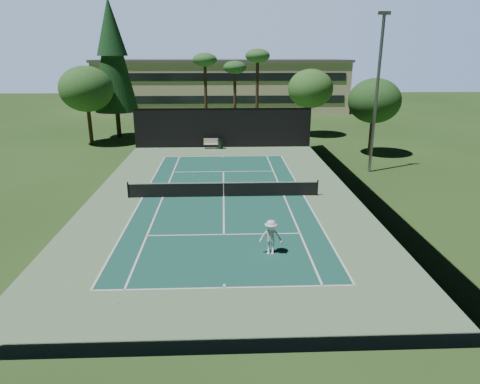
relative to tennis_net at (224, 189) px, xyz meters
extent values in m
plane|color=#27491B|center=(0.00, 0.00, -0.56)|extent=(160.00, 160.00, 0.00)
cube|color=#648A61|center=(0.00, 0.00, -0.55)|extent=(18.00, 32.00, 0.01)
cube|color=#1A5348|center=(0.00, 0.00, -0.55)|extent=(10.97, 23.77, 0.01)
cube|color=white|center=(0.00, -11.88, -0.54)|extent=(10.97, 0.10, 0.01)
cube|color=white|center=(0.00, 11.88, -0.54)|extent=(10.97, 0.10, 0.01)
cube|color=white|center=(0.00, -6.40, -0.54)|extent=(8.23, 0.10, 0.01)
cube|color=white|center=(0.00, 6.40, -0.54)|extent=(8.23, 0.10, 0.01)
cube|color=white|center=(-5.49, 0.00, -0.54)|extent=(0.10, 23.77, 0.01)
cube|color=white|center=(5.49, 0.00, -0.54)|extent=(0.10, 23.77, 0.01)
cube|color=white|center=(-4.12, 0.00, -0.54)|extent=(0.10, 23.77, 0.01)
cube|color=white|center=(4.12, 0.00, -0.54)|extent=(0.10, 23.77, 0.01)
cube|color=white|center=(0.00, 0.00, -0.54)|extent=(0.10, 12.80, 0.01)
cube|color=white|center=(0.00, -11.73, -0.54)|extent=(0.10, 0.30, 0.01)
cube|color=white|center=(0.00, 11.73, -0.54)|extent=(0.10, 0.30, 0.01)
cylinder|color=black|center=(-6.40, 0.00, -0.01)|extent=(0.10, 0.10, 1.10)
cylinder|color=black|center=(6.40, 0.00, -0.01)|extent=(0.10, 0.10, 1.10)
cube|color=black|center=(0.00, 0.00, -0.06)|extent=(12.80, 0.02, 0.92)
cube|color=white|center=(0.00, 0.00, 0.43)|extent=(12.80, 0.04, 0.07)
cube|color=white|center=(0.00, 0.00, -0.06)|extent=(0.05, 0.03, 0.92)
cube|color=black|center=(0.00, 16.00, 1.44)|extent=(18.00, 0.04, 4.00)
cube|color=black|center=(0.00, -16.00, 1.44)|extent=(18.00, 0.04, 4.00)
cube|color=black|center=(9.00, 0.00, 1.44)|extent=(0.04, 32.00, 4.00)
cube|color=black|center=(-9.00, 0.00, 1.44)|extent=(0.04, 32.00, 4.00)
cube|color=black|center=(0.00, 16.00, 3.44)|extent=(18.00, 0.06, 0.06)
imported|color=white|center=(2.26, -8.77, 0.32)|extent=(1.22, 0.82, 1.75)
sphere|color=yellow|center=(-4.15, -12.88, -0.53)|extent=(0.06, 0.06, 0.06)
sphere|color=#C7DC32|center=(-1.88, 4.23, -0.53)|extent=(0.06, 0.06, 0.06)
sphere|color=gold|center=(-0.61, 5.08, -0.52)|extent=(0.07, 0.07, 0.07)
sphere|color=#EAF537|center=(-2.27, 5.17, -0.52)|extent=(0.08, 0.08, 0.08)
cube|color=#BFB59F|center=(-1.23, 15.41, -0.11)|extent=(1.50, 0.45, 0.05)
cube|color=beige|center=(-1.23, 15.61, 0.19)|extent=(1.50, 0.06, 0.55)
cube|color=black|center=(-1.83, 15.41, -0.35)|extent=(0.06, 0.40, 0.42)
cube|color=black|center=(-0.63, 15.41, -0.35)|extent=(0.06, 0.40, 0.42)
cylinder|color=black|center=(-0.28, 15.32, -0.11)|extent=(0.52, 0.52, 0.90)
cylinder|color=black|center=(-0.28, 15.32, 0.36)|extent=(0.56, 0.56, 0.05)
cylinder|color=#3F2E1B|center=(-12.00, 22.00, 1.24)|extent=(0.50, 0.50, 3.60)
cone|color=#133516|center=(-12.00, 22.00, 8.44)|extent=(4.80, 4.80, 12.00)
cone|color=#153B1B|center=(-12.00, 22.00, 11.44)|extent=(3.30, 3.30, 6.00)
cylinder|color=#3F2B1B|center=(-2.00, 24.00, 3.72)|extent=(0.36, 0.36, 8.55)
ellipsoid|color=#2F632C|center=(-2.00, 24.00, 7.99)|extent=(2.80, 2.80, 1.54)
cylinder|color=#492F1F|center=(1.50, 26.00, 3.27)|extent=(0.36, 0.36, 7.65)
ellipsoid|color=#295B29|center=(1.50, 26.00, 7.09)|extent=(2.80, 2.80, 1.54)
cylinder|color=#3F291B|center=(4.00, 23.00, 3.94)|extent=(0.36, 0.36, 9.00)
ellipsoid|color=#32652D|center=(4.00, 23.00, 8.44)|extent=(2.80, 2.80, 1.54)
cylinder|color=#47341E|center=(10.00, 22.00, 1.20)|extent=(0.40, 0.40, 3.52)
ellipsoid|color=#326427|center=(10.00, 22.00, 4.88)|extent=(5.12, 5.12, 4.35)
cylinder|color=#4C3220|center=(14.00, 12.00, 1.09)|extent=(0.40, 0.40, 3.30)
ellipsoid|color=#24501F|center=(14.00, 12.00, 4.54)|extent=(4.80, 4.80, 4.08)
cylinder|color=#4C3520|center=(-14.00, 18.00, 1.31)|extent=(0.40, 0.40, 3.74)
ellipsoid|color=#2E6226|center=(-14.00, 18.00, 5.22)|extent=(5.44, 5.44, 4.62)
cube|color=beige|center=(0.00, 46.00, 3.44)|extent=(40.00, 12.00, 8.00)
cube|color=#59595B|center=(0.00, 46.00, 7.54)|extent=(40.50, 12.50, 0.40)
cube|color=black|center=(0.00, 39.95, 1.84)|extent=(38.00, 0.15, 1.20)
cube|color=black|center=(0.00, 39.95, 5.24)|extent=(38.00, 0.15, 1.20)
cylinder|color=gray|center=(12.00, 6.00, 5.44)|extent=(0.24, 0.24, 12.00)
cube|color=gray|center=(12.00, 6.00, 11.54)|extent=(0.90, 0.25, 0.25)
camera|label=1|loc=(0.05, -27.53, 8.74)|focal=32.00mm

